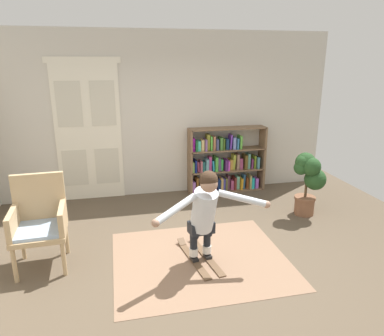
{
  "coord_description": "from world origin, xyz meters",
  "views": [
    {
      "loc": [
        -0.97,
        -3.74,
        2.4
      ],
      "look_at": [
        -0.0,
        0.59,
        1.05
      ],
      "focal_mm": 33.38,
      "sensor_mm": 36.0,
      "label": 1
    }
  ],
  "objects_px": {
    "person_skier": "(205,210)",
    "skis_pair": "(199,256)",
    "wicker_chair": "(39,220)",
    "bookshelf": "(223,164)",
    "potted_plant": "(308,177)"
  },
  "relations": [
    {
      "from": "person_skier",
      "to": "skis_pair",
      "type": "bearing_deg",
      "value": 99.13
    },
    {
      "from": "wicker_chair",
      "to": "skis_pair",
      "type": "xyz_separation_m",
      "value": [
        1.88,
        -0.3,
        -0.56
      ]
    },
    {
      "from": "bookshelf",
      "to": "person_skier",
      "type": "relative_size",
      "value": 1.02
    },
    {
      "from": "bookshelf",
      "to": "skis_pair",
      "type": "xyz_separation_m",
      "value": [
        -1.01,
        -2.27,
        -0.51
      ]
    },
    {
      "from": "bookshelf",
      "to": "person_skier",
      "type": "bearing_deg",
      "value": -112.19
    },
    {
      "from": "wicker_chair",
      "to": "person_skier",
      "type": "relative_size",
      "value": 0.77
    },
    {
      "from": "wicker_chair",
      "to": "bookshelf",
      "type": "bearing_deg",
      "value": 34.22
    },
    {
      "from": "wicker_chair",
      "to": "person_skier",
      "type": "height_order",
      "value": "person_skier"
    },
    {
      "from": "wicker_chair",
      "to": "person_skier",
      "type": "distance_m",
      "value": 1.97
    },
    {
      "from": "person_skier",
      "to": "wicker_chair",
      "type": "bearing_deg",
      "value": 166.69
    },
    {
      "from": "bookshelf",
      "to": "potted_plant",
      "type": "relative_size",
      "value": 1.41
    },
    {
      "from": "skis_pair",
      "to": "person_skier",
      "type": "distance_m",
      "value": 0.72
    },
    {
      "from": "bookshelf",
      "to": "wicker_chair",
      "type": "distance_m",
      "value": 3.5
    },
    {
      "from": "bookshelf",
      "to": "skis_pair",
      "type": "relative_size",
      "value": 1.48
    },
    {
      "from": "potted_plant",
      "to": "skis_pair",
      "type": "bearing_deg",
      "value": -155.36
    }
  ]
}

